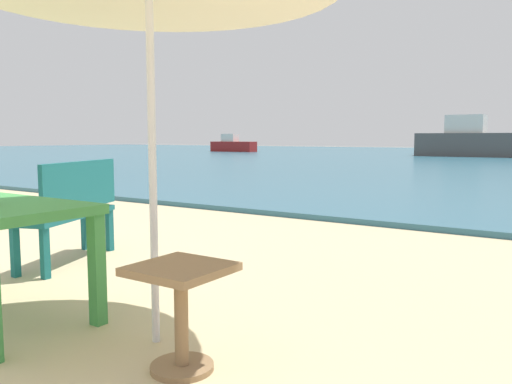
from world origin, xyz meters
name	(u,v)px	position (x,y,z in m)	size (l,w,h in m)	color
side_table_wood	(181,302)	(1.07, 0.41, 0.35)	(0.44, 0.44, 0.54)	olive
bench_teal_center	(73,205)	(-1.28, 1.54, 0.54)	(0.78, 1.25, 0.95)	#196066
boat_tanker	(474,142)	(-3.42, 30.13, 0.93)	(6.52, 1.78, 2.37)	#4C4C4C
boat_cargo_ship	(233,145)	(-21.12, 30.87, 0.57)	(3.75, 1.02, 1.36)	maroon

